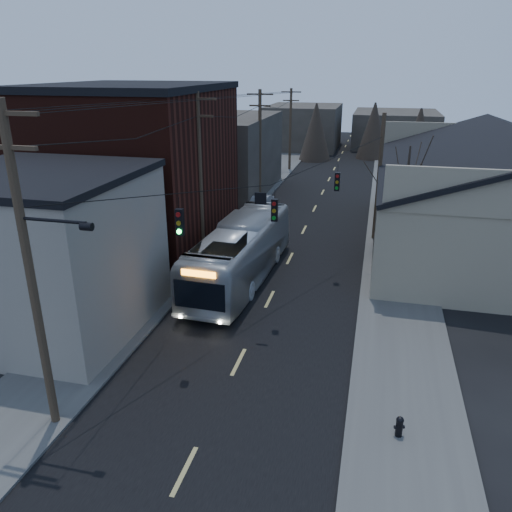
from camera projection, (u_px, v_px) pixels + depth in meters
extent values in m
cube|color=black|center=(311.00, 215.00, 40.24)|extent=(9.00, 110.00, 0.02)
cube|color=#474744|center=(234.00, 209.00, 41.65)|extent=(4.00, 110.00, 0.12)
cube|color=#474744|center=(395.00, 220.00, 38.79)|extent=(4.00, 110.00, 0.12)
cube|color=gray|center=(46.00, 255.00, 21.91)|extent=(8.00, 8.00, 7.00)
cube|color=black|center=(136.00, 172.00, 31.58)|extent=(10.00, 12.00, 10.00)
cube|color=#343029|center=(220.00, 155.00, 46.53)|extent=(9.00, 14.00, 7.00)
cube|color=gray|center=(504.00, 212.00, 31.95)|extent=(16.00, 20.00, 5.00)
cube|color=black|center=(447.00, 150.00, 31.47)|extent=(8.16, 20.60, 2.86)
cube|color=#343029|center=(304.00, 127.00, 72.26)|extent=(10.00, 12.00, 6.00)
cube|color=#343029|center=(395.00, 129.00, 74.12)|extent=(12.00, 14.00, 5.00)
cone|color=black|center=(404.00, 210.00, 28.45)|extent=(0.40, 0.40, 7.20)
cylinder|color=#382B1E|center=(31.00, 280.00, 14.96)|extent=(0.28, 0.28, 10.50)
cube|color=#382B1E|center=(2.00, 113.00, 13.23)|extent=(2.20, 0.12, 0.12)
cylinder|color=#382B1E|center=(200.00, 182.00, 28.66)|extent=(0.28, 0.28, 10.00)
cube|color=#382B1E|center=(197.00, 99.00, 27.02)|extent=(2.20, 0.12, 0.12)
cylinder|color=#382B1E|center=(260.00, 148.00, 42.37)|extent=(0.28, 0.28, 9.50)
cube|color=#382B1E|center=(260.00, 94.00, 40.82)|extent=(2.20, 0.12, 0.12)
cylinder|color=#382B1E|center=(290.00, 130.00, 56.08)|extent=(0.28, 0.28, 9.00)
cube|color=#382B1E|center=(291.00, 92.00, 54.61)|extent=(2.20, 0.12, 0.12)
cylinder|color=#382B1E|center=(379.00, 179.00, 33.08)|extent=(0.28, 0.28, 8.50)
cube|color=black|center=(180.00, 222.00, 18.13)|extent=(0.28, 0.20, 1.00)
cube|color=black|center=(275.00, 210.00, 21.86)|extent=(0.28, 0.20, 1.00)
cube|color=black|center=(337.00, 182.00, 26.78)|extent=(0.28, 0.20, 1.00)
imported|color=#9DA3A8|center=(240.00, 252.00, 27.46)|extent=(3.37, 12.07, 3.33)
imported|color=#B5B9BD|center=(260.00, 204.00, 41.04)|extent=(1.68, 3.91, 1.25)
cylinder|color=black|center=(399.00, 428.00, 15.98)|extent=(0.23, 0.23, 0.57)
sphere|color=black|center=(400.00, 420.00, 15.87)|extent=(0.25, 0.25, 0.25)
cylinder|color=black|center=(399.00, 427.00, 15.96)|extent=(0.35, 0.21, 0.11)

